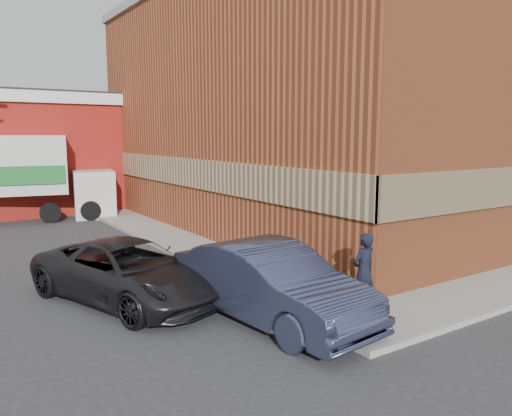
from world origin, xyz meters
TOP-DOWN VIEW (x-y plane):
  - ground at (0.00, 0.00)m, footprint 90.00×90.00m
  - brick_building at (8.50, 9.00)m, footprint 14.25×18.25m
  - sidewalk_west at (0.60, 9.00)m, footprint 1.80×18.00m
  - man at (0.89, -0.25)m, footprint 0.60×0.41m
  - sedan at (-0.88, 0.50)m, footprint 2.15×4.79m
  - suv_a at (-2.79, 3.17)m, footprint 3.67×5.27m
  - box_truck at (-3.31, 15.86)m, footprint 7.61×3.58m

SIDE VIEW (x-z plane):
  - ground at x=0.00m, z-range 0.00..0.00m
  - sidewalk_west at x=0.60m, z-range 0.00..0.12m
  - suv_a at x=-2.79m, z-range 0.00..1.34m
  - sedan at x=-0.88m, z-range 0.00..1.53m
  - man at x=0.89m, z-range 0.12..1.70m
  - box_truck at x=-3.31m, z-range 0.28..3.89m
  - brick_building at x=8.50m, z-range 0.00..9.36m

